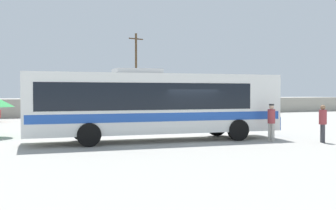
# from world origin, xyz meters

# --- Properties ---
(ground_plane) EXTENTS (300.00, 300.00, 0.00)m
(ground_plane) POSITION_xyz_m (0.00, 10.00, 0.00)
(ground_plane) COLOR #A3A099
(perimeter_wall) EXTENTS (80.00, 0.30, 1.73)m
(perimeter_wall) POSITION_xyz_m (0.00, 22.14, 0.87)
(perimeter_wall) COLOR #9E998C
(perimeter_wall) RESTS_ON ground_plane
(coach_bus_white_blue) EXTENTS (12.56, 3.47, 3.48)m
(coach_bus_white_blue) POSITION_xyz_m (-1.50, 0.59, 1.86)
(coach_bus_white_blue) COLOR white
(coach_bus_white_blue) RESTS_ON ground_plane
(attendant_by_bus_door) EXTENTS (0.48, 0.48, 1.80)m
(attendant_by_bus_door) POSITION_xyz_m (3.75, -1.72, 1.03)
(attendant_by_bus_door) COLOR #B7B2A8
(attendant_by_bus_door) RESTS_ON ground_plane
(passenger_waiting_on_apron) EXTENTS (0.47, 0.47, 1.77)m
(passenger_waiting_on_apron) POSITION_xyz_m (5.62, -3.12, 1.00)
(passenger_waiting_on_apron) COLOR #38383D
(passenger_waiting_on_apron) RESTS_ON ground_plane
(utility_pole_near) EXTENTS (1.77, 0.58, 8.87)m
(utility_pole_near) POSITION_xyz_m (5.95, 25.54, 4.62)
(utility_pole_near) COLOR #4C3823
(utility_pole_near) RESTS_ON ground_plane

